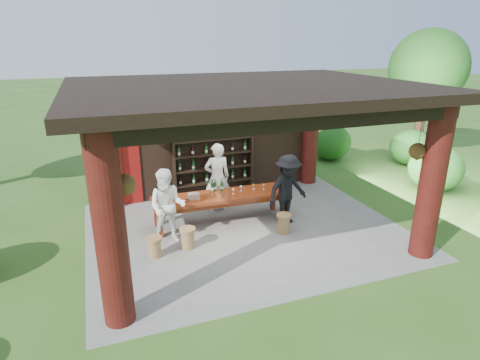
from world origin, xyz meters
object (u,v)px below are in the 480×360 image
object	(u,v)px
tasting_table	(220,199)
stool_near_right	(284,223)
napkin_basket	(194,196)
stool_far_left	(154,247)
guest_woman	(167,206)
stool_near_left	(188,238)
host	(217,177)
wine_shelf	(213,161)
guest_man	(287,190)

from	to	relation	value
tasting_table	stool_near_right	xyz separation A→B (m)	(1.24, -1.07, -0.38)
tasting_table	napkin_basket	bearing A→B (deg)	-176.68
stool_far_left	guest_woman	distance (m)	0.96
stool_near_left	host	size ratio (longest dim) A/B	0.26
wine_shelf	guest_man	bearing A→B (deg)	-64.27
guest_woman	napkin_basket	world-z (taller)	guest_woman
wine_shelf	stool_far_left	world-z (taller)	wine_shelf
tasting_table	stool_near_right	bearing A→B (deg)	-40.64
stool_near_right	host	bearing A→B (deg)	120.38
wine_shelf	guest_woman	xyz separation A→B (m)	(-1.79, -2.41, -0.18)
wine_shelf	guest_woman	size ratio (longest dim) A/B	1.37
wine_shelf	stool_near_left	size ratio (longest dim) A/B	4.99
stool_near_left	napkin_basket	bearing A→B (deg)	67.64
tasting_table	host	bearing A→B (deg)	78.18
stool_near_left	host	bearing A→B (deg)	55.10
stool_near_right	stool_far_left	size ratio (longest dim) A/B	1.05
stool_near_right	guest_man	size ratio (longest dim) A/B	0.27
guest_man	napkin_basket	size ratio (longest dim) A/B	6.86
tasting_table	stool_near_left	size ratio (longest dim) A/B	7.13
napkin_basket	stool_near_right	bearing A→B (deg)	-28.06
stool_far_left	host	xyz separation A→B (m)	(2.00, 1.92, 0.69)
stool_near_right	guest_man	world-z (taller)	guest_man
host	guest_woman	bearing A→B (deg)	43.95
stool_near_right	guest_man	distance (m)	0.85
stool_far_left	host	size ratio (longest dim) A/B	0.24
stool_near_right	napkin_basket	distance (m)	2.26
wine_shelf	guest_man	size ratio (longest dim) A/B	1.33
wine_shelf	tasting_table	bearing A→B (deg)	-101.38
host	guest_man	world-z (taller)	host
tasting_table	napkin_basket	size ratio (longest dim) A/B	13.07
stool_far_left	guest_man	world-z (taller)	guest_man
host	napkin_basket	size ratio (longest dim) A/B	7.18
wine_shelf	guest_man	xyz separation A→B (m)	(1.18, -2.45, -0.16)
stool_far_left	guest_man	size ratio (longest dim) A/B	0.25
stool_near_left	stool_near_right	world-z (taller)	stool_near_left
stool_near_right	host	xyz separation A→B (m)	(-1.08, 1.85, 0.68)
wine_shelf	stool_near_left	distance (m)	3.31
guest_man	stool_near_left	bearing A→B (deg)	174.11
tasting_table	stool_far_left	xyz separation A→B (m)	(-1.84, -1.14, -0.39)
host	guest_man	bearing A→B (deg)	139.05
stool_far_left	tasting_table	bearing A→B (deg)	31.90
stool_near_right	tasting_table	bearing A→B (deg)	139.36
stool_near_right	napkin_basket	world-z (taller)	napkin_basket
napkin_basket	guest_woman	bearing A→B (deg)	-144.71
wine_shelf	stool_far_left	bearing A→B (deg)	-126.44
wine_shelf	napkin_basket	world-z (taller)	wine_shelf
stool_near_right	stool_far_left	distance (m)	3.08
stool_near_left	guest_woman	bearing A→B (deg)	126.21
host	guest_woman	world-z (taller)	host
stool_far_left	guest_man	bearing A→B (deg)	9.17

